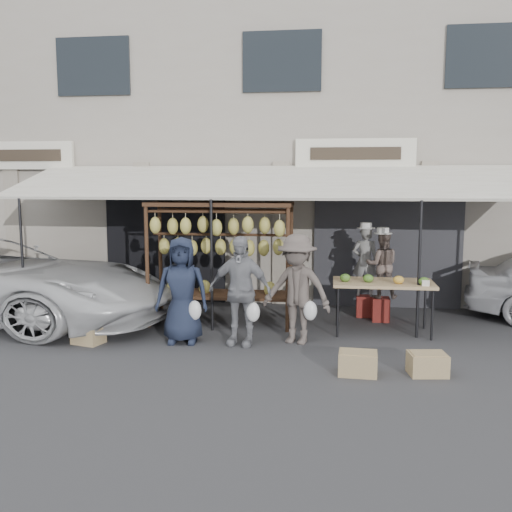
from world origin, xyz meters
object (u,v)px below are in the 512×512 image
Objects in this scene: produce_table at (383,284)px; customer_right at (297,289)px; customer_left at (182,290)px; crate_far at (88,335)px; customer_mid at (240,291)px; crate_near_b at (427,364)px; vendor_left at (365,261)px; crate_near_a at (358,363)px; vendor_right at (382,265)px; banana_rack at (220,239)px.

customer_right is (-1.43, -0.77, 0.02)m from produce_table.
customer_left is 1.69m from crate_far.
customer_mid is 3.53× the size of crate_near_b.
vendor_left is at bearing 76.27° from customer_right.
produce_table is 0.96× the size of customer_right.
vendor_left is at bearing 101.72° from produce_table.
customer_left reaches higher than produce_table.
vendor_left is 3.48m from crate_near_a.
vendor_right is 5.34m from crate_far.
crate_near_a is (2.37, -2.39, -1.41)m from banana_rack.
customer_right reaches higher than customer_left.
banana_rack reaches higher than crate_near_b.
customer_mid is 0.99× the size of customer_right.
crate_near_b is (3.31, -2.29, -1.42)m from banana_rack.
crate_far is at bearing -154.22° from customer_right.
customer_left reaches higher than crate_near_a.
vendor_left is at bearing 101.71° from crate_near_b.
produce_table is at bearing 14.70° from crate_far.
crate_near_b is (1.86, -1.30, -0.74)m from customer_right.
banana_rack is at bearing 66.33° from customer_left.
produce_table is 2.23m from crate_near_b.
customer_right reaches higher than crate_far.
vendor_right reaches higher than crate_near_b.
vendor_right is 3.01m from customer_mid.
banana_rack is at bearing 134.76° from crate_near_a.
crate_far is at bearing -165.30° from produce_table.
customer_right is at bearing 47.76° from vendor_right.
produce_table is 2.34m from crate_near_a.
vendor_left reaches higher than produce_table.
customer_right is at bearing -151.62° from produce_table.
vendor_right is at bearing 97.41° from crate_near_b.
vendor_right is at bearing 23.72° from crate_far.
produce_table is at bearing 11.32° from customer_left.
customer_left is 3.09m from crate_near_a.
customer_right is 3.44× the size of crate_near_a.
crate_near_b is (2.76, -1.09, -0.73)m from customer_mid.
customer_left is (-3.27, -0.98, -0.00)m from produce_table.
customer_right reaches higher than vendor_left.
customer_left is at bearing 163.62° from crate_near_b.
crate_near_a reaches higher than crate_far.
crate_near_b is (0.67, -3.24, -0.93)m from vendor_left.
customer_left is at bearing 10.20° from crate_far.
banana_rack reaches higher than customer_left.
banana_rack reaches higher than crate_far.
crate_near_a is 1.12× the size of crate_far.
customer_left is at bearing -163.31° from produce_table.
vendor_left reaches higher than customer_left.
vendor_left is at bearing -46.93° from vendor_right.
vendor_left is 0.76× the size of customer_right.
banana_rack is 1.44m from customer_left.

